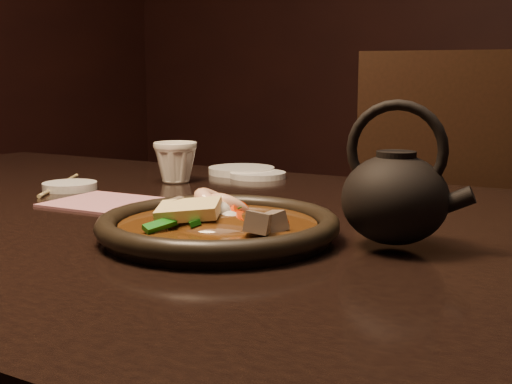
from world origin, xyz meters
The scene contains 11 objects.
table centered at (0.00, 0.00, 0.67)m, with size 1.60×0.90×0.75m.
chair centered at (0.30, 0.65, 0.54)m, with size 0.58×0.58×0.99m.
plate centered at (0.17, -0.09, 0.76)m, with size 0.28×0.28×0.03m.
stirfry centered at (0.17, -0.09, 0.77)m, with size 0.16×0.15×0.06m.
soy_dish centered at (-0.23, 0.07, 0.76)m, with size 0.09×0.09×0.01m, color white.
saucer_left centered at (-0.03, 0.35, 0.76)m, with size 0.11×0.11×0.01m, color white.
saucer_right centered at (-0.09, 0.38, 0.76)m, with size 0.13×0.13×0.01m, color white.
tea_cup centered at (-0.13, 0.23, 0.79)m, with size 0.08×0.07×0.08m, color white.
chopsticks centered at (-0.27, 0.09, 0.75)m, with size 0.13×0.20×0.01m.
napkin centered at (-0.10, 0.01, 0.75)m, with size 0.14×0.14×0.00m, color #A86770.
teapot centered at (0.36, -0.03, 0.81)m, with size 0.14×0.12×0.16m.
Camera 1 is at (0.57, -0.69, 0.93)m, focal length 45.00 mm.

